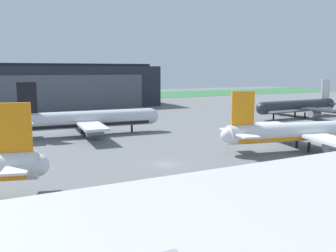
{
  "coord_description": "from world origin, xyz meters",
  "views": [
    {
      "loc": [
        -27.47,
        -54.85,
        16.3
      ],
      "look_at": [
        7.08,
        13.48,
        4.39
      ],
      "focal_mm": 38.89,
      "sensor_mm": 36.0,
      "label": 1
    }
  ],
  "objects_px": {
    "maintenance_hangar": "(66,86)",
    "airliner_far_right": "(89,120)",
    "airliner_near_right": "(310,132)",
    "airliner_far_left": "(297,107)"
  },
  "relations": [
    {
      "from": "airliner_far_right",
      "to": "airliner_near_right",
      "type": "bearing_deg",
      "value": -46.09
    },
    {
      "from": "airliner_far_left",
      "to": "airliner_far_right",
      "type": "height_order",
      "value": "airliner_far_right"
    },
    {
      "from": "airliner_far_left",
      "to": "airliner_far_right",
      "type": "xyz_separation_m",
      "value": [
        -72.3,
        -1.11,
        0.04
      ]
    },
    {
      "from": "airliner_far_right",
      "to": "airliner_near_right",
      "type": "height_order",
      "value": "airliner_far_right"
    },
    {
      "from": "airliner_far_right",
      "to": "airliner_near_right",
      "type": "xyz_separation_m",
      "value": [
        35.76,
        -37.15,
        -0.06
      ]
    },
    {
      "from": "airliner_far_left",
      "to": "airliner_near_right",
      "type": "distance_m",
      "value": 52.91
    },
    {
      "from": "airliner_far_left",
      "to": "airliner_far_right",
      "type": "relative_size",
      "value": 0.97
    },
    {
      "from": "maintenance_hangar",
      "to": "airliner_far_right",
      "type": "xyz_separation_m",
      "value": [
        -9.31,
        -73.23,
        -5.18
      ]
    },
    {
      "from": "airliner_far_left",
      "to": "airliner_near_right",
      "type": "bearing_deg",
      "value": -133.69
    },
    {
      "from": "airliner_far_left",
      "to": "airliner_near_right",
      "type": "xyz_separation_m",
      "value": [
        -36.54,
        -38.26,
        -0.02
      ]
    }
  ]
}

